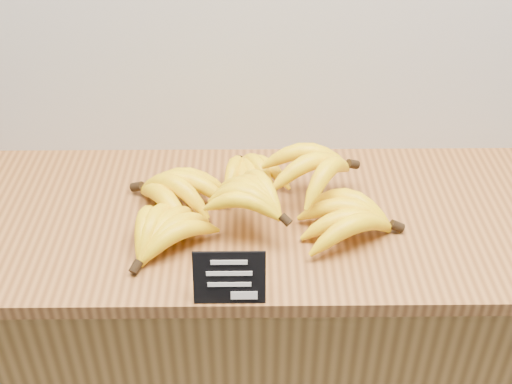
# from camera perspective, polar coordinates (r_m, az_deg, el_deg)

# --- Properties ---
(counter) EXTENTS (1.44, 0.50, 0.90)m
(counter) POSITION_cam_1_polar(r_m,az_deg,el_deg) (1.69, -0.02, -14.78)
(counter) COLOR olive
(counter) RESTS_ON ground
(counter_top) EXTENTS (1.33, 0.54, 0.03)m
(counter_top) POSITION_cam_1_polar(r_m,az_deg,el_deg) (1.36, -0.02, -2.33)
(counter_top) COLOR #9A622F
(counter_top) RESTS_ON counter
(chalkboard_sign) EXTENTS (0.13, 0.03, 0.10)m
(chalkboard_sign) POSITION_cam_1_polar(r_m,az_deg,el_deg) (1.13, -2.38, -7.64)
(chalkboard_sign) COLOR black
(chalkboard_sign) RESTS_ON counter_top
(banana_pile) EXTENTS (0.60, 0.40, 0.12)m
(banana_pile) POSITION_cam_1_polar(r_m,az_deg,el_deg) (1.31, -0.34, -0.55)
(banana_pile) COLOR yellow
(banana_pile) RESTS_ON counter_top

